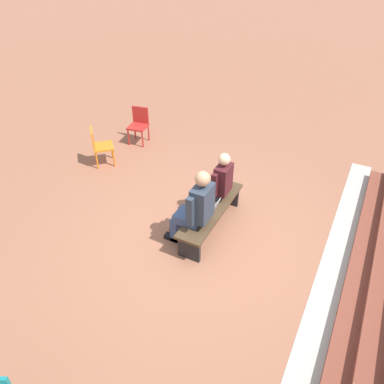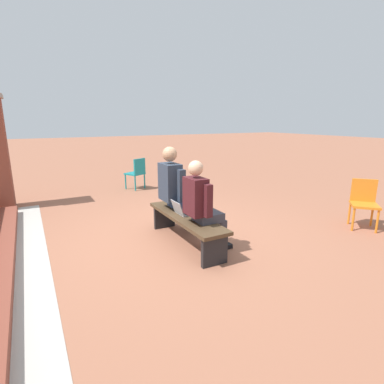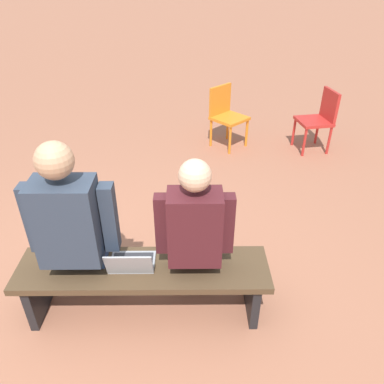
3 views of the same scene
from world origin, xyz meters
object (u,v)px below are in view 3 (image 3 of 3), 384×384
laptop (131,263)px  plastic_chair_near_bench_right (226,113)px  bench (144,277)px  plastic_chair_far_left (320,117)px  person_adult (75,227)px  person_student (194,232)px

laptop → plastic_chair_near_bench_right: plastic_chair_near_bench_right is taller
bench → plastic_chair_far_left: size_ratio=2.14×
person_adult → laptop: 0.46m
plastic_chair_far_left → person_student: bearing=58.1°
laptop → bench: bearing=-171.0°
person_adult → plastic_chair_near_bench_right: person_adult is taller
bench → laptop: size_ratio=5.62×
plastic_chair_far_left → person_adult: bearing=47.5°
bench → person_adult: person_adult is taller
person_adult → plastic_chair_near_bench_right: (-1.29, -2.97, -0.28)m
person_adult → person_student: bearing=179.5°
bench → person_adult: size_ratio=1.25×
person_student → plastic_chair_far_left: person_student is taller
plastic_chair_far_left → laptop: bearing=52.7°
bench → person_student: size_ratio=1.36×
bench → plastic_chair_near_bench_right: size_ratio=2.14×
laptop → plastic_chair_far_left: bearing=-127.3°
person_adult → plastic_chair_far_left: person_adult is taller
bench → laptop: bearing=9.0°
plastic_chair_near_bench_right → plastic_chair_far_left: size_ratio=1.00×
person_student → laptop: person_student is taller
bench → plastic_chair_far_left: bearing=-126.4°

